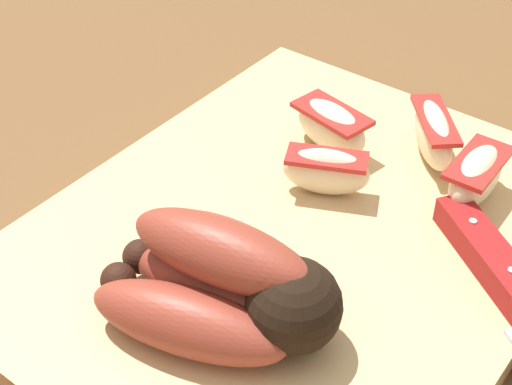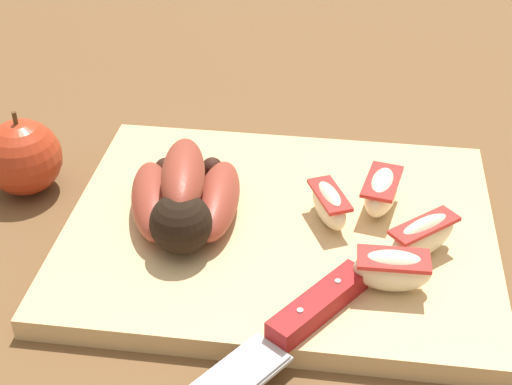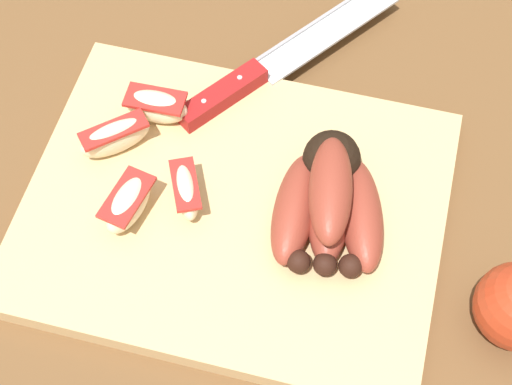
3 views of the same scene
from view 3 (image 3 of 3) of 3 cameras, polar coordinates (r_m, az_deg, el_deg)
The scene contains 8 objects.
ground_plane at distance 0.78m, azimuth -1.34°, elevation -1.10°, with size 6.00×6.00×0.00m, color brown.
cutting_board at distance 0.77m, azimuth -1.47°, elevation -1.17°, with size 0.38×0.31×0.02m, color tan.
banana_bunch at distance 0.73m, azimuth 5.06°, elevation -0.43°, with size 0.11×0.14×0.07m.
chefs_knife at distance 0.84m, azimuth 0.24°, elevation 8.32°, with size 0.19×0.24×0.02m.
apple_wedge_near at distance 0.78m, azimuth -9.68°, elevation 3.78°, with size 0.07×0.06×0.04m.
apple_wedge_middle at distance 0.75m, azimuth -4.85°, elevation 0.14°, with size 0.04×0.06×0.04m.
apple_wedge_far at distance 0.74m, azimuth -8.80°, elevation -0.73°, with size 0.04×0.07×0.04m.
apple_wedge_extra at distance 0.80m, azimuth -6.90°, elevation 5.93°, with size 0.06×0.03×0.04m.
Camera 3 is at (0.11, -0.37, 0.67)m, focal length 58.01 mm.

